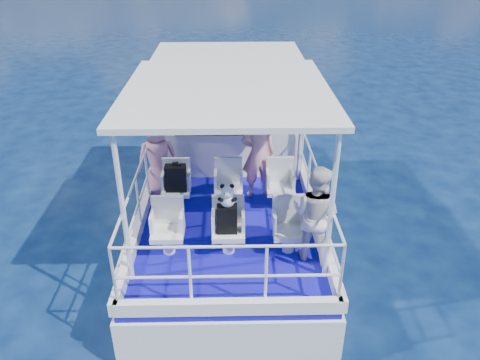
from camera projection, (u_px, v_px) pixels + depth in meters
The scene contains 20 objects.
ground at pixel (229, 254), 8.50m from camera, with size 2000.00×2000.00×0.00m, color #08173C.
hull at pixel (229, 224), 9.38m from camera, with size 3.00×7.00×1.60m, color white.
deck at pixel (229, 187), 8.98m from camera, with size 2.90×6.90×0.10m, color #120B9A.
cabin at pixel (228, 107), 9.58m from camera, with size 2.85×2.00×2.20m, color white.
canopy at pixel (227, 90), 6.84m from camera, with size 3.00×3.20×0.08m, color white.
canopy_posts at pixel (228, 161), 7.33m from camera, with size 2.77×2.97×2.20m.
railings at pixel (228, 205), 7.33m from camera, with size 2.84×3.59×1.00m, color white, non-canonical shape.
seat_port_fwd at pixel (177, 198), 8.14m from camera, with size 0.48×0.46×0.38m, color silver.
seat_center_fwd at pixel (229, 197), 8.16m from camera, with size 0.48×0.46×0.38m, color silver.
seat_stbd_fwd at pixel (280, 196), 8.18m from camera, with size 0.48×0.46×0.38m, color silver.
seat_port_aft at pixel (169, 241), 7.00m from camera, with size 0.48×0.46×0.38m, color silver.
seat_center_aft at pixel (229, 241), 7.02m from camera, with size 0.48×0.46×0.38m, color silver.
seat_stbd_aft at pixel (288, 240), 7.03m from camera, with size 0.48×0.46×0.38m, color silver.
passenger_port_fwd at pixel (158, 158), 8.29m from camera, with size 0.55×0.39×1.46m, color pink.
passenger_stbd_fwd at pixel (258, 154), 8.22m from camera, with size 0.60×0.40×1.65m, color pink.
passenger_stbd_aft at pixel (315, 214), 6.64m from camera, with size 0.73×0.57×1.49m, color white.
backpack_port at pixel (176, 178), 7.89m from camera, with size 0.35×0.20×0.46m, color black.
backpack_center at pixel (227, 219), 6.79m from camera, with size 0.29×0.17×0.44m, color black.
compact_camera at pixel (175, 164), 7.77m from camera, with size 0.10×0.06×0.06m, color black.
panda at pixel (227, 195), 6.60m from camera, with size 0.23×0.19×0.35m, color white, non-canonical shape.
Camera 1 is at (0.05, -6.85, 5.21)m, focal length 35.00 mm.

